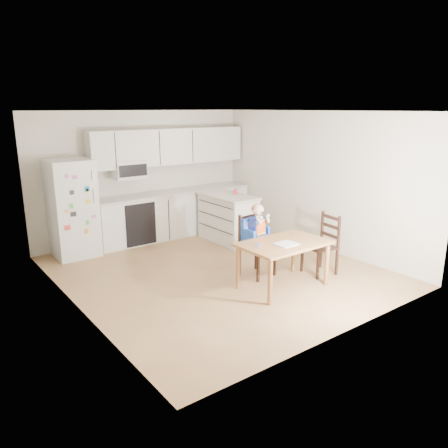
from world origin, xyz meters
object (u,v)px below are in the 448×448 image
kitchen_island (228,218)px  chair_booster (255,232)px  red_cup (236,192)px  refrigerator (73,209)px  dining_table (284,248)px  chair_side (325,240)px

kitchen_island → chair_booster: chair_booster is taller
kitchen_island → red_cup: bearing=-15.0°
refrigerator → chair_booster: (1.94, -2.62, -0.16)m
refrigerator → kitchen_island: refrigerator is taller
dining_table → chair_booster: 0.63m
dining_table → refrigerator: bearing=120.9°
refrigerator → red_cup: 3.01m
kitchen_island → red_cup: size_ratio=13.00×
refrigerator → chair_side: (2.89, -3.20, -0.31)m
chair_booster → chair_side: 1.12m
chair_side → chair_booster: bearing=-113.1°
refrigerator → dining_table: (1.94, -3.24, -0.26)m
kitchen_island → refrigerator: bearing=160.9°
chair_booster → chair_side: (0.95, -0.58, -0.16)m
kitchen_island → chair_side: 2.28m
dining_table → kitchen_island: bearing=72.0°
chair_booster → chair_side: bearing=-38.7°
refrigerator → red_cup: (2.85, -0.97, 0.12)m
chair_booster → dining_table: bearing=-96.7°
red_cup → chair_side: bearing=-89.0°
kitchen_island → chair_booster: 1.86m
chair_booster → chair_side: chair_booster is taller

